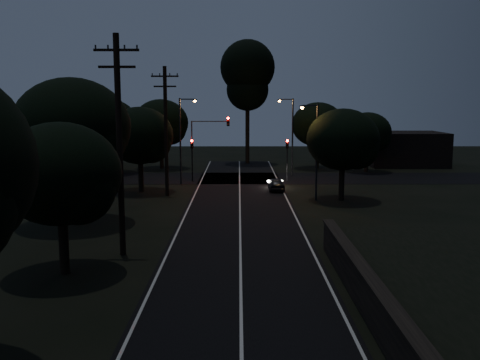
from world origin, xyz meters
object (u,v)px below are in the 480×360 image
object	(u,v)px
utility_pole_mid	(119,142)
signal_mast	(209,137)
streetlight_c	(315,145)
streetlight_b	(291,131)
car	(276,184)
signal_left	(192,152)
signal_right	(287,152)
streetlight_a	(182,135)
utility_pole_far	(166,129)
tall_pine	(248,75)

from	to	relation	value
utility_pole_mid	signal_mast	bearing A→B (deg)	82.96
signal_mast	streetlight_c	xyz separation A→B (m)	(8.74, -9.99, 0.01)
streetlight_b	car	size ratio (longest dim) A/B	2.41
signal_left	signal_right	xyz separation A→B (m)	(9.20, 0.00, 0.00)
signal_left	streetlight_a	world-z (taller)	streetlight_a
utility_pole_mid	streetlight_b	xyz separation A→B (m)	(11.31, 29.00, -1.10)
utility_pole_far	signal_left	xyz separation A→B (m)	(1.40, 7.99, -2.65)
utility_pole_far	car	xyz separation A→B (m)	(9.20, 2.50, -4.92)
streetlight_b	utility_pole_far	bearing A→B (deg)	-133.30
utility_pole_mid	car	size ratio (longest dim) A/B	3.31
utility_pole_mid	utility_pole_far	world-z (taller)	utility_pole_mid
utility_pole_far	streetlight_c	world-z (taller)	utility_pole_far
streetlight_b	signal_right	bearing A→B (deg)	-100.00
signal_left	signal_right	size ratio (longest dim) A/B	1.00
utility_pole_mid	signal_right	bearing A→B (deg)	67.01
signal_left	car	distance (m)	9.80
tall_pine	signal_mast	size ratio (longest dim) A/B	2.42
utility_pole_mid	streetlight_c	xyz separation A→B (m)	(11.83, 15.00, -1.39)
streetlight_a	streetlight_c	distance (m)	13.72
utility_pole_far	streetlight_a	bearing A→B (deg)	83.41
utility_pole_mid	streetlight_a	bearing A→B (deg)	88.27
streetlight_a	streetlight_b	size ratio (longest dim) A/B	1.00
signal_mast	streetlight_a	size ratio (longest dim) A/B	0.78
signal_left	signal_mast	xyz separation A→B (m)	(1.69, 0.00, 1.50)
tall_pine	signal_mast	bearing A→B (deg)	-104.62
utility_pole_mid	signal_mast	world-z (taller)	utility_pole_mid
utility_pole_far	signal_right	size ratio (longest dim) A/B	2.56
utility_pole_far	streetlight_c	distance (m)	12.05
car	signal_left	bearing A→B (deg)	-35.37
utility_pole_mid	streetlight_a	xyz separation A→B (m)	(0.69, 23.00, -1.10)
signal_mast	signal_right	bearing A→B (deg)	-0.03
streetlight_a	streetlight_c	world-z (taller)	streetlight_a
streetlight_a	utility_pole_far	bearing A→B (deg)	-96.59
signal_mast	streetlight_b	xyz separation A→B (m)	(8.22, 4.01, 0.30)
utility_pole_far	streetlight_b	size ratio (longest dim) A/B	1.31
tall_pine	streetlight_b	size ratio (longest dim) A/B	1.89
streetlight_b	streetlight_c	distance (m)	14.01
utility_pole_far	tall_pine	distance (m)	24.65
signal_right	streetlight_b	xyz separation A→B (m)	(0.71, 4.01, 1.80)
utility_pole_far	car	size ratio (longest dim) A/B	3.16
utility_pole_far	signal_left	size ratio (longest dim) A/B	2.56
streetlight_c	signal_left	bearing A→B (deg)	136.24
tall_pine	streetlight_c	size ratio (longest dim) A/B	2.02
streetlight_a	streetlight_c	size ratio (longest dim) A/B	1.07
tall_pine	streetlight_b	bearing A→B (deg)	-68.62
tall_pine	signal_left	distance (m)	17.95
tall_pine	streetlight_a	bearing A→B (deg)	-110.36
utility_pole_far	signal_right	xyz separation A→B (m)	(10.60, 7.99, -2.65)
streetlight_b	streetlight_c	world-z (taller)	streetlight_b
tall_pine	signal_left	bearing A→B (deg)	-110.46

